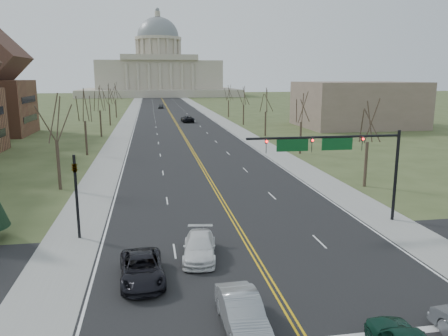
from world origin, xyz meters
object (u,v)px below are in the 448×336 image
object	(u,v)px
signal_mast	(336,150)
car_sb_inner_second	(200,247)
car_sb_inner_lead	(242,313)
car_sb_outer_lead	(142,269)
car_far_nb	(187,119)
signal_left	(76,187)
car_far_sb	(161,106)

from	to	relation	value
signal_mast	car_sb_inner_second	xyz separation A→B (m)	(-10.94, -4.81, -5.04)
car_sb_inner_lead	car_sb_inner_second	bearing A→B (deg)	94.92
car_sb_outer_lead	signal_mast	bearing A→B (deg)	23.65
car_sb_outer_lead	car_far_nb	world-z (taller)	car_far_nb
car_sb_inner_lead	car_sb_outer_lead	xyz separation A→B (m)	(-4.52, 5.61, -0.08)
signal_left	car_sb_inner_second	world-z (taller)	signal_left
signal_left	car_sb_outer_lead	bearing A→B (deg)	-58.93
car_sb_inner_lead	car_far_nb	world-z (taller)	car_far_nb
signal_mast	car_far_nb	size ratio (longest dim) A/B	2.04
signal_mast	signal_left	bearing A→B (deg)	180.00
signal_left	car_sb_inner_lead	distance (m)	16.10
signal_left	car_sb_outer_lead	world-z (taller)	signal_left
signal_mast	car_far_nb	distance (m)	79.08
signal_mast	car_sb_inner_second	size ratio (longest dim) A/B	2.47
signal_left	car_far_nb	xyz separation A→B (m)	(14.44, 78.80, -2.88)
signal_left	car_sb_outer_lead	xyz separation A→B (m)	(4.48, -7.43, -2.99)
car_far_nb	signal_mast	bearing A→B (deg)	88.89
car_sb_outer_lead	car_far_sb	size ratio (longest dim) A/B	1.15
signal_mast	car_sb_outer_lead	bearing A→B (deg)	-152.82
signal_mast	car_far_sb	distance (m)	128.94
signal_mast	car_sb_outer_lead	distance (m)	17.03
signal_mast	car_far_nb	bearing A→B (deg)	93.27
car_sb_inner_lead	car_far_nb	distance (m)	92.00
car_sb_inner_second	car_sb_outer_lead	bearing A→B (deg)	-135.65
car_sb_inner_second	car_far_nb	distance (m)	83.86
signal_mast	signal_left	size ratio (longest dim) A/B	2.02
car_sb_inner_lead	car_far_nb	bearing A→B (deg)	84.68
car_sb_outer_lead	car_far_nb	distance (m)	86.80
car_sb_inner_lead	car_sb_inner_second	distance (m)	8.28
car_sb_inner_lead	car_far_nb	xyz separation A→B (m)	(5.44, 91.84, 0.03)
car_far_nb	car_far_sb	size ratio (longest dim) A/B	1.32
car_sb_inner_second	signal_mast	bearing A→B (deg)	31.58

